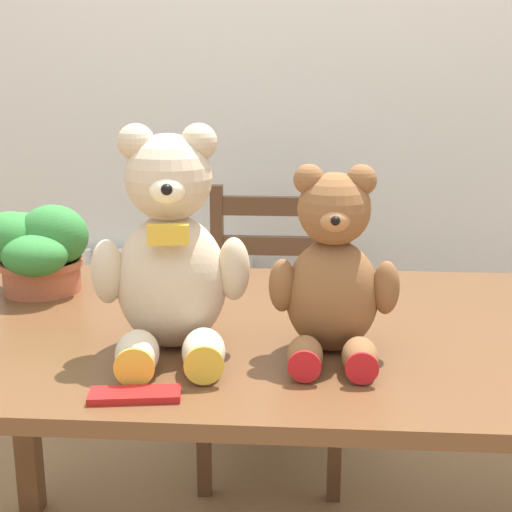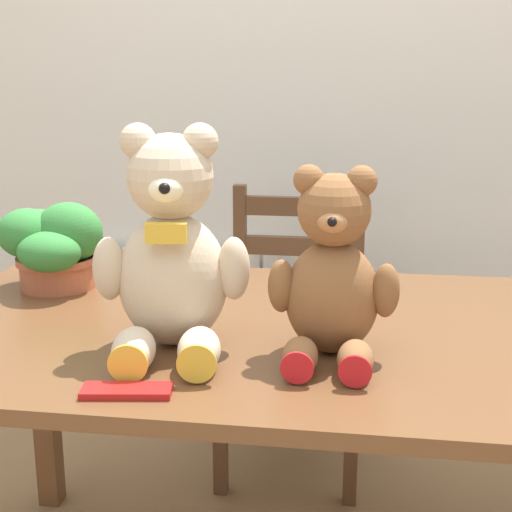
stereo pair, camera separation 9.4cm
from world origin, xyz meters
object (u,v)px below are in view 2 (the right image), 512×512
at_px(teddy_bear_left, 171,254).
at_px(teddy_bear_right, 332,276).
at_px(chocolate_bar, 127,391).
at_px(wooden_chair_behind, 293,330).
at_px(potted_plant, 55,244).

height_order(teddy_bear_left, teddy_bear_right, teddy_bear_left).
bearing_deg(teddy_bear_right, chocolate_bar, 35.25).
relative_size(wooden_chair_behind, potted_plant, 3.55).
height_order(teddy_bear_left, chocolate_bar, teddy_bear_left).
bearing_deg(teddy_bear_right, wooden_chair_behind, -80.11).
relative_size(wooden_chair_behind, teddy_bear_right, 2.54).
xyz_separation_m(potted_plant, chocolate_bar, (0.36, -0.55, -0.10)).
bearing_deg(wooden_chair_behind, teddy_bear_left, 80.52).
xyz_separation_m(teddy_bear_left, teddy_bear_right, (0.30, 0.00, -0.03)).
bearing_deg(chocolate_bar, wooden_chair_behind, 81.27).
distance_m(teddy_bear_left, chocolate_bar, 0.28).
bearing_deg(teddy_bear_right, teddy_bear_left, 0.88).
bearing_deg(chocolate_bar, teddy_bear_right, 34.82).
bearing_deg(chocolate_bar, potted_plant, 122.90).
xyz_separation_m(wooden_chair_behind, potted_plant, (-0.53, -0.56, 0.39)).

